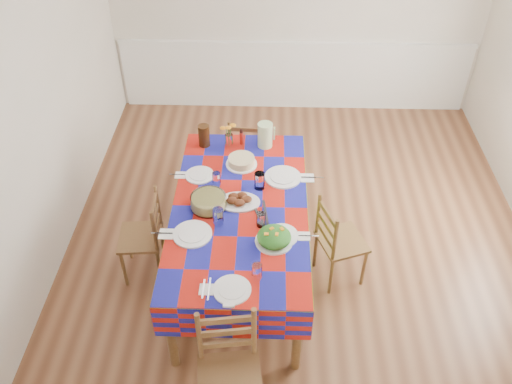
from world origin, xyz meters
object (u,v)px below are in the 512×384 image
chair_left (145,237)px  chair_right (338,242)px  green_pitcher (265,135)px  chair_far (247,151)px  tea_pitcher (204,136)px  chair_near (229,373)px  meat_platter (239,200)px  dining_table (240,215)px

chair_left → chair_right: size_ratio=0.98×
green_pitcher → chair_far: size_ratio=0.29×
green_pitcher → chair_far: 0.72m
tea_pitcher → chair_left: tea_pitcher is taller
tea_pitcher → chair_right: tea_pitcher is taller
green_pitcher → chair_near: green_pitcher is taller
green_pitcher → tea_pitcher: green_pitcher is taller
chair_far → meat_platter: bearing=94.5°
dining_table → chair_near: bearing=-90.3°
green_pitcher → chair_left: (-1.04, -0.87, -0.51)m
chair_near → meat_platter: bearing=82.4°
tea_pitcher → chair_far: 0.79m
dining_table → tea_pitcher: bearing=113.8°
dining_table → green_pitcher: bearing=77.6°
chair_near → green_pitcher: bearing=77.0°
chair_left → chair_near: bearing=27.8°
chair_right → chair_left: bearing=68.9°
dining_table → tea_pitcher: size_ratio=9.76×
chair_right → meat_platter: bearing=65.4°
green_pitcher → tea_pitcher: size_ratio=1.13×
chair_left → dining_table: bearing=85.3°
tea_pitcher → chair_near: tea_pitcher is taller
green_pitcher → chair_far: bearing=113.2°
dining_table → tea_pitcher: (-0.38, 0.87, 0.20)m
meat_platter → chair_right: 0.95m
dining_table → chair_right: size_ratio=2.37×
chair_near → chair_left: size_ratio=1.12×
meat_platter → chair_near: (0.00, -1.38, -0.37)m
dining_table → chair_left: bearing=179.8°
dining_table → tea_pitcher: 0.97m
dining_table → meat_platter: 0.13m
meat_platter → chair_near: bearing=-89.8°
dining_table → chair_left: chair_left is taller
chair_near → chair_left: bearing=114.5°
dining_table → chair_left: size_ratio=2.41×
chair_far → chair_left: (-0.84, -1.33, 0.01)m
meat_platter → chair_far: meat_platter is taller
tea_pitcher → chair_far: tea_pitcher is taller
dining_table → chair_right: bearing=-1.0°
tea_pitcher → meat_platter: bearing=-65.6°
meat_platter → tea_pitcher: bearing=114.4°
tea_pitcher → chair_near: 2.27m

